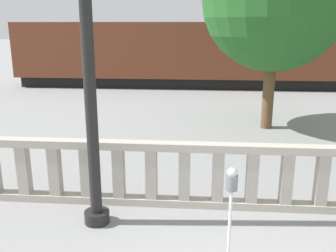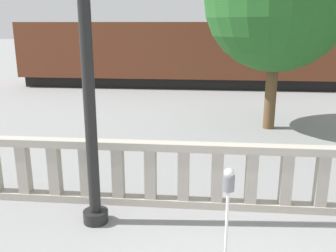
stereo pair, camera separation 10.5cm
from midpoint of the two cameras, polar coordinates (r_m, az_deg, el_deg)
The scene contains 4 objects.
balustrade at distance 6.76m, azimuth 9.72°, elevation -7.63°, with size 13.43×0.24×1.20m.
lamppost at distance 5.76m, azimuth -12.88°, elevation 15.19°, with size 0.42×0.42×6.32m.
parking_meter at distance 4.87m, azimuth 9.00°, elevation -9.71°, with size 0.15×0.15×1.48m.
train_near at distance 20.22m, azimuth 10.99°, elevation 10.84°, with size 23.05×3.00×3.92m.
Camera 1 is at (-0.66, -2.84, 3.20)m, focal length 40.00 mm.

